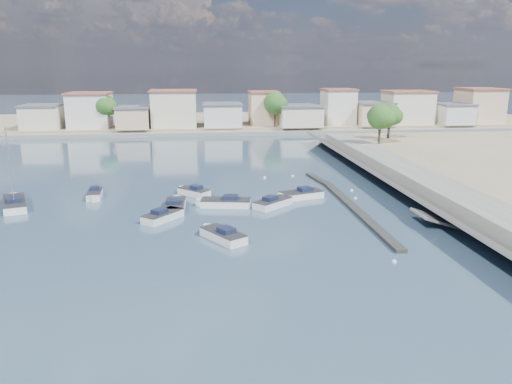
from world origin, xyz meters
TOP-DOWN VIEW (x-y plane):
  - ground at (0.00, 40.00)m, footprint 400.00×400.00m
  - seawall_walkway at (18.50, 13.00)m, footprint 5.00×90.00m
  - breakwater at (6.90, 12.69)m, footprint 2.00×31.02m
  - far_shore_land at (0.00, 92.00)m, footprint 160.00×40.00m
  - far_shore_quay at (0.00, 71.00)m, footprint 160.00×2.50m
  - far_town at (10.71, 76.92)m, footprint 113.01×12.80m
  - shore_trees at (8.34, 68.11)m, footprint 74.56×38.32m
  - motorboat_a at (-7.71, 2.30)m, footprint 4.22×5.09m
  - motorboat_b at (-13.18, 8.82)m, footprint 4.23×4.59m
  - motorboat_c at (-7.02, 13.06)m, footprint 6.16×3.01m
  - motorboat_d at (2.03, 15.45)m, footprint 5.74×3.58m
  - motorboat_e at (-12.27, 12.62)m, footprint 2.23×5.90m
  - motorboat_f at (-10.42, 18.43)m, footprint 4.07×4.06m
  - motorboat_g at (-21.87, 18.30)m, footprint 1.85×4.48m
  - motorboat_h at (-1.37, 12.46)m, footprint 4.83×4.58m
  - sailboat at (-29.96, 15.57)m, footprint 4.42×7.36m
  - mooring_buoys at (6.54, 14.72)m, footprint 14.01×32.41m

SIDE VIEW (x-z plane):
  - ground at x=0.00m, z-range 0.00..0.00m
  - mooring_buoys at x=6.54m, z-range -0.15..0.25m
  - breakwater at x=6.90m, z-range 0.00..0.35m
  - motorboat_d at x=2.03m, z-range -0.36..1.12m
  - motorboat_b at x=-13.18m, z-range -0.36..1.12m
  - motorboat_f at x=-10.42m, z-range -0.36..1.12m
  - motorboat_e at x=-12.27m, z-range -0.36..1.12m
  - motorboat_h at x=-1.37m, z-range -0.36..1.12m
  - motorboat_a at x=-7.71m, z-range -0.36..1.12m
  - motorboat_c at x=-7.02m, z-range -0.36..1.12m
  - motorboat_g at x=-21.87m, z-range -0.36..1.12m
  - far_shore_quay at x=0.00m, z-range 0.00..0.80m
  - sailboat at x=-29.96m, z-range -4.09..4.91m
  - far_shore_land at x=0.00m, z-range 0.00..1.40m
  - seawall_walkway at x=18.50m, z-range 0.00..1.80m
  - far_town at x=10.71m, z-range 0.76..9.11m
  - shore_trees at x=8.34m, z-range 2.26..10.18m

